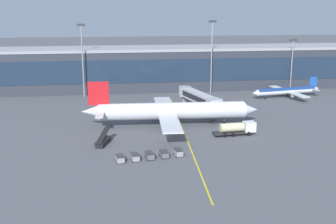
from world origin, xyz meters
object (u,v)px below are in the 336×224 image
fuel_tanker (237,128)px  baggage_cart_4 (178,152)px  belt_loader (103,141)px  commuter_jet_far (287,91)px  baggage_cart_3 (164,154)px  baggage_cart_1 (135,157)px  main_airliner (171,111)px  baggage_cart_0 (120,159)px  baggage_cart_2 (150,155)px

fuel_tanker → baggage_cart_4: fuel_tanker is taller
belt_loader → commuter_jet_far: size_ratio=0.26×
baggage_cart_3 → baggage_cart_4: size_ratio=1.00×
baggage_cart_1 → baggage_cart_3: size_ratio=1.00×
main_airliner → baggage_cart_0: size_ratio=16.58×
belt_loader → baggage_cart_0: 12.35m
baggage_cart_1 → commuter_jet_far: 79.18m
fuel_tanker → baggage_cart_2: 27.23m
baggage_cart_0 → baggage_cart_1: size_ratio=1.00×
main_airliner → baggage_cart_0: main_airliner is taller
baggage_cart_2 → commuter_jet_far: size_ratio=0.11×
fuel_tanker → baggage_cart_4: (-17.00, -12.96, -0.96)m
baggage_cart_1 → commuter_jet_far: bearing=44.3°
baggage_cart_4 → commuter_jet_far: bearing=48.6°
baggage_cart_1 → baggage_cart_2: 3.20m
baggage_cart_0 → baggage_cart_1: same height
fuel_tanker → baggage_cart_4: bearing=-142.7°
fuel_tanker → belt_loader: (-33.30, -3.32, -0.76)m
baggage_cart_3 → baggage_cart_4: bearing=9.7°
baggage_cart_1 → commuter_jet_far: commuter_jet_far is taller
fuel_tanker → baggage_cart_3: 24.28m
main_airliner → baggage_cart_3: 24.30m
baggage_cart_0 → baggage_cart_1: bearing=9.7°
belt_loader → baggage_cart_4: 18.93m
fuel_tanker → belt_loader: 33.47m
baggage_cart_3 → commuter_jet_far: bearing=47.1°
baggage_cart_1 → baggage_cart_2: size_ratio=1.00×
baggage_cart_2 → fuel_tanker: bearing=31.0°
belt_loader → baggage_cart_2: belt_loader is taller
belt_loader → baggage_cart_1: size_ratio=2.42×
baggage_cart_0 → baggage_cart_1: (3.15, 0.54, 0.00)m
belt_loader → commuter_jet_far: bearing=34.7°
baggage_cart_0 → baggage_cart_3: bearing=9.7°
baggage_cart_0 → baggage_cart_3: (9.46, 1.61, 0.00)m
baggage_cart_2 → main_airliner: bearing=71.8°
main_airliner → baggage_cart_1: size_ratio=16.58×
fuel_tanker → baggage_cart_3: fuel_tanker is taller
fuel_tanker → main_airliner: bearing=146.8°
baggage_cart_4 → baggage_cart_1: bearing=-170.3°
fuel_tanker → baggage_cart_1: 30.23m
main_airliner → fuel_tanker: size_ratio=4.35×
baggage_cart_2 → commuter_jet_far: bearing=45.6°
commuter_jet_far → belt_loader: bearing=-145.3°
main_airliner → belt_loader: size_ratio=6.85×
baggage_cart_4 → commuter_jet_far: (47.23, 53.65, 1.67)m
fuel_tanker → baggage_cart_3: bearing=-146.2°
baggage_cart_2 → commuter_jet_far: (53.53, 54.72, 1.67)m
commuter_jet_far → baggage_cart_1: bearing=-135.7°
main_airliner → belt_loader: bearing=-143.2°
baggage_cart_2 → belt_loader: bearing=133.0°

